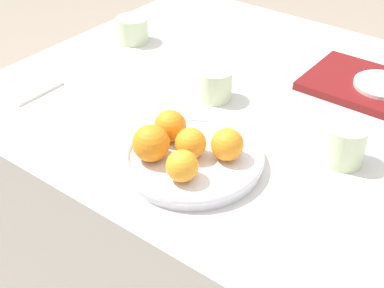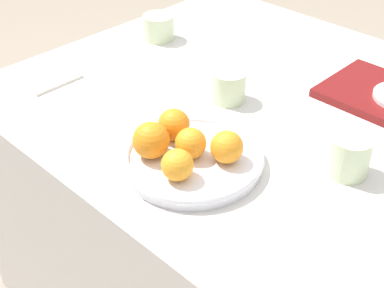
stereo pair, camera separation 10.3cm
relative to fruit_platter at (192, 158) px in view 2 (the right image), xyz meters
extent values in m
cube|color=silver|center=(0.01, 0.29, -0.37)|extent=(1.30, 1.01, 0.71)
cylinder|color=silver|center=(0.00, 0.00, -0.01)|extent=(0.28, 0.28, 0.02)
torus|color=silver|center=(0.00, 0.00, 0.01)|extent=(0.28, 0.28, 0.02)
sphere|color=orange|center=(0.00, 0.00, 0.04)|extent=(0.06, 0.06, 0.06)
sphere|color=orange|center=(-0.06, -0.05, 0.04)|extent=(0.07, 0.07, 0.07)
sphere|color=orange|center=(0.03, -0.07, 0.04)|extent=(0.06, 0.06, 0.06)
sphere|color=orange|center=(0.06, 0.04, 0.04)|extent=(0.06, 0.06, 0.06)
sphere|color=orange|center=(-0.07, 0.02, 0.04)|extent=(0.07, 0.07, 0.07)
cylinder|color=beige|center=(-0.48, 0.36, 0.02)|extent=(0.09, 0.09, 0.07)
cylinder|color=beige|center=(0.23, 0.19, 0.02)|extent=(0.08, 0.08, 0.08)
cylinder|color=beige|center=(-0.11, 0.24, 0.02)|extent=(0.08, 0.08, 0.07)
cube|color=silver|center=(-0.50, 0.00, -0.01)|extent=(0.11, 0.14, 0.01)
camera|label=1|loc=(0.51, -0.67, 0.63)|focal=50.00mm
camera|label=2|loc=(0.58, -0.60, 0.63)|focal=50.00mm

